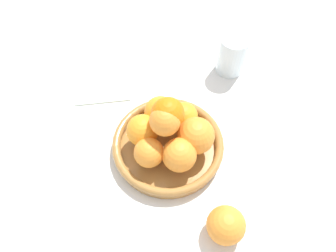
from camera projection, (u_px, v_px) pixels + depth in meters
The scene contains 6 objects.
ground_plane at pixel (168, 149), 0.77m from camera, with size 4.00×4.00×0.00m, color white.
fruit_bowl at pixel (168, 145), 0.75m from camera, with size 0.25×0.25×0.04m.
orange_pile at pixel (170, 130), 0.69m from camera, with size 0.18×0.18×0.13m.
stray_orange at pixel (226, 225), 0.63m from camera, with size 0.08×0.08×0.08m, color orange.
drinking_glass at pixel (232, 55), 0.86m from camera, with size 0.07×0.07×0.11m, color silver.
napkin_folded at pixel (102, 81), 0.87m from camera, with size 0.14×0.14×0.01m, color silver.
Camera 1 is at (-0.29, 0.23, 0.67)m, focal length 35.00 mm.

